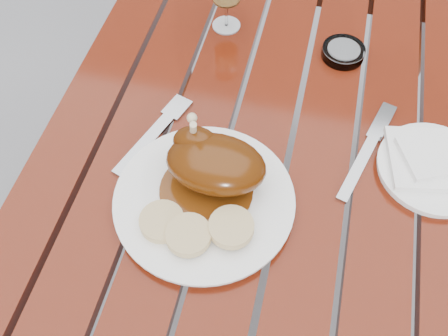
{
  "coord_description": "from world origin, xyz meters",
  "views": [
    {
      "loc": [
        0.07,
        -0.59,
        1.49
      ],
      "look_at": [
        -0.05,
        -0.13,
        0.78
      ],
      "focal_mm": 40.0,
      "sensor_mm": 36.0,
      "label": 1
    }
  ],
  "objects_px": {
    "table": "(253,220)",
    "ashtray": "(343,52)",
    "side_plate": "(433,169)",
    "dinner_plate": "(204,201)"
  },
  "relations": [
    {
      "from": "table",
      "to": "side_plate",
      "type": "bearing_deg",
      "value": -5.77
    },
    {
      "from": "dinner_plate",
      "to": "side_plate",
      "type": "xyz_separation_m",
      "value": [
        0.38,
        0.16,
        -0.0
      ]
    },
    {
      "from": "side_plate",
      "to": "ashtray",
      "type": "height_order",
      "value": "ashtray"
    },
    {
      "from": "table",
      "to": "dinner_plate",
      "type": "bearing_deg",
      "value": -108.99
    },
    {
      "from": "table",
      "to": "ashtray",
      "type": "distance_m",
      "value": 0.46
    },
    {
      "from": "dinner_plate",
      "to": "side_plate",
      "type": "height_order",
      "value": "dinner_plate"
    },
    {
      "from": "side_plate",
      "to": "ashtray",
      "type": "bearing_deg",
      "value": 125.83
    },
    {
      "from": "dinner_plate",
      "to": "ashtray",
      "type": "xyz_separation_m",
      "value": [
        0.19,
        0.41,
        0.0
      ]
    },
    {
      "from": "dinner_plate",
      "to": "ashtray",
      "type": "bearing_deg",
      "value": 65.16
    },
    {
      "from": "dinner_plate",
      "to": "table",
      "type": "bearing_deg",
      "value": 71.01
    }
  ]
}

